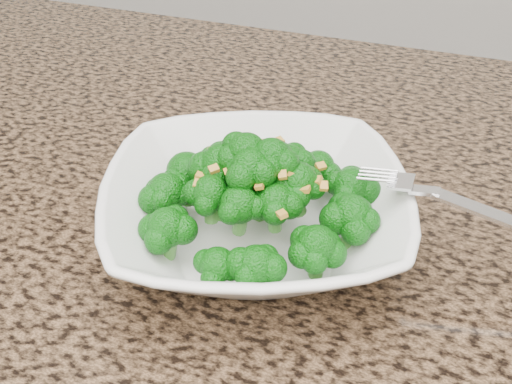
% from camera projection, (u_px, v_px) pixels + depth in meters
% --- Properties ---
extents(granite_counter, '(1.64, 1.04, 0.03)m').
position_uv_depth(granite_counter, '(119.00, 262.00, 0.54)').
color(granite_counter, brown).
rests_on(granite_counter, cabinet).
extents(bowl, '(0.32, 0.32, 0.06)m').
position_uv_depth(bowl, '(256.00, 212.00, 0.52)').
color(bowl, white).
rests_on(bowl, granite_counter).
extents(broccoli_pile, '(0.22, 0.22, 0.06)m').
position_uv_depth(broccoli_pile, '(256.00, 146.00, 0.49)').
color(broccoli_pile, '#0B600B').
rests_on(broccoli_pile, bowl).
extents(garlic_topping, '(0.13, 0.13, 0.01)m').
position_uv_depth(garlic_topping, '(256.00, 105.00, 0.47)').
color(garlic_topping, gold).
rests_on(garlic_topping, broccoli_pile).
extents(fork, '(0.18, 0.03, 0.01)m').
position_uv_depth(fork, '(430.00, 192.00, 0.48)').
color(fork, silver).
rests_on(fork, bowl).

